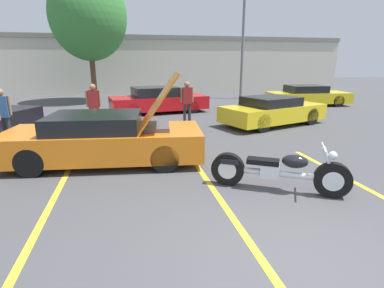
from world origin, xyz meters
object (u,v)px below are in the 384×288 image
object	(u,v)px
motorcycle	(277,171)
parked_car_right_row	(307,96)
show_car_hood_open	(105,139)
spectator_midground	(94,103)
tree_background	(88,16)
spectator_by_show_car	(187,99)
light_pole	(244,38)
parked_car_mid_left_row	(158,100)
parked_car_mid_right_row	(273,111)
spectator_far_lot	(3,111)

from	to	relation	value
motorcycle	parked_car_right_row	size ratio (longest dim) A/B	0.51
show_car_hood_open	spectator_midground	distance (m)	3.91
spectator_midground	show_car_hood_open	bearing A→B (deg)	-81.05
spectator_midground	tree_background	bearing A→B (deg)	95.29
spectator_by_show_car	light_pole	bearing A→B (deg)	55.60
motorcycle	parked_car_right_row	world-z (taller)	parked_car_right_row
parked_car_right_row	spectator_midground	bearing A→B (deg)	-154.19
motorcycle	parked_car_right_row	bearing A→B (deg)	84.84
motorcycle	spectator_by_show_car	bearing A→B (deg)	123.74
spectator_by_show_car	parked_car_right_row	bearing A→B (deg)	26.38
motorcycle	show_car_hood_open	size ratio (longest dim) A/B	0.48
light_pole	show_car_hood_open	size ratio (longest dim) A/B	1.45
show_car_hood_open	spectator_by_show_car	bearing A→B (deg)	61.71
parked_car_mid_left_row	parked_car_right_row	size ratio (longest dim) A/B	1.06
parked_car_mid_left_row	spectator_by_show_car	xyz separation A→B (m)	(0.83, -3.15, 0.42)
show_car_hood_open	motorcycle	bearing A→B (deg)	-29.83
parked_car_right_row	spectator_midground	xyz separation A→B (m)	(-11.43, -4.34, 0.46)
motorcycle	spectator_midground	distance (m)	7.50
tree_background	parked_car_mid_right_row	world-z (taller)	tree_background
spectator_far_lot	motorcycle	bearing A→B (deg)	-37.67
light_pole	spectator_midground	world-z (taller)	light_pole
parked_car_mid_left_row	spectator_far_lot	bearing A→B (deg)	-147.39
motorcycle	spectator_by_show_car	size ratio (longest dim) A/B	1.39
light_pole	parked_car_mid_left_row	world-z (taller)	light_pole
motorcycle	parked_car_right_row	xyz separation A→B (m)	(7.43, 10.65, 0.16)
spectator_midground	spectator_by_show_car	bearing A→B (deg)	6.81
light_pole	spectator_midground	bearing A→B (deg)	-137.02
light_pole	parked_car_mid_left_row	distance (m)	8.56
motorcycle	spectator_by_show_car	distance (m)	6.78
light_pole	tree_background	size ratio (longest dim) A/B	0.94
light_pole	show_car_hood_open	xyz separation A→B (m)	(-8.36, -12.19, -3.35)
parked_car_mid_left_row	parked_car_right_row	bearing A→B (deg)	-4.92
parked_car_right_row	motorcycle	bearing A→B (deg)	-119.87
motorcycle	parked_car_mid_right_row	bearing A→B (deg)	93.92
motorcycle	tree_background	bearing A→B (deg)	137.62
light_pole	motorcycle	bearing A→B (deg)	-108.68
light_pole	parked_car_mid_right_row	size ratio (longest dim) A/B	1.55
motorcycle	parked_car_mid_right_row	world-z (taller)	parked_car_mid_right_row
tree_background	motorcycle	distance (m)	16.30
spectator_far_lot	parked_car_mid_right_row	bearing A→B (deg)	5.22
spectator_by_show_car	spectator_midground	xyz separation A→B (m)	(-3.53, -0.42, -0.01)
spectator_by_show_car	spectator_far_lot	world-z (taller)	spectator_by_show_car
parked_car_mid_right_row	spectator_far_lot	world-z (taller)	spectator_far_lot
tree_background	motorcycle	size ratio (longest dim) A/B	3.21
show_car_hood_open	spectator_midground	bearing A→B (deg)	105.17
tree_background	parked_car_right_row	bearing A→B (deg)	-19.01
tree_background	parked_car_right_row	distance (m)	13.69
light_pole	tree_background	distance (m)	9.82
spectator_midground	spectator_far_lot	distance (m)	2.84
parked_car_mid_right_row	spectator_midground	size ratio (longest dim) A/B	2.70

